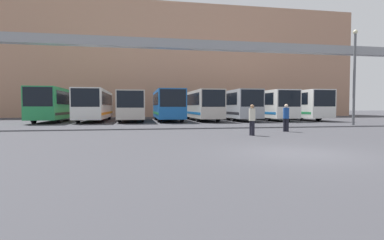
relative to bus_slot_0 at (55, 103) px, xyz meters
The scene contains 14 objects.
ground_plane 27.31m from the bus_slot_0, 60.68° to the right, with size 200.00×200.00×0.00m, color #38383D.
building_backdrop 23.93m from the bus_slot_0, 54.47° to the left, with size 60.64×12.00×17.33m.
overhead_gantry 16.64m from the bus_slot_0, 34.44° to the right, with size 37.33×0.80×6.75m.
bus_slot_0 is the anchor object (origin of this frame).
bus_slot_1 3.86m from the bus_slot_0, ahead, with size 2.62×12.28×3.22m.
bus_slot_2 7.64m from the bus_slot_0, ahead, with size 2.59×11.88×3.05m.
bus_slot_3 11.44m from the bus_slot_0, ahead, with size 2.62×10.04×3.22m.
bus_slot_4 15.24m from the bus_slot_0, ahead, with size 2.46×10.82×3.22m.
bus_slot_5 19.06m from the bus_slot_0, ahead, with size 2.52×12.02×3.26m.
bus_slot_6 22.87m from the bus_slot_0, ahead, with size 2.59×11.18×3.25m.
bus_slot_7 26.69m from the bus_slot_0, ahead, with size 2.62×12.44×3.30m.
pedestrian_near_center 22.68m from the bus_slot_0, 51.23° to the right, with size 0.34×0.34×1.64m.
pedestrian_near_left 23.26m from the bus_slot_0, 42.39° to the right, with size 0.35×0.35×1.68m.
lamp_post 28.06m from the bus_slot_0, 22.20° to the right, with size 0.36×0.36×7.83m.
Camera 1 is at (-5.08, -8.81, 1.51)m, focal length 28.00 mm.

